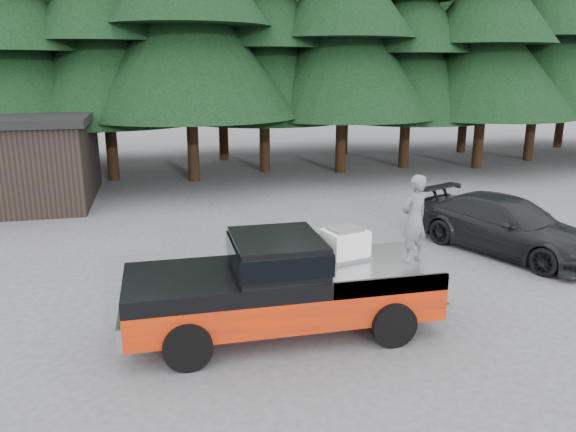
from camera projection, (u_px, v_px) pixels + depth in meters
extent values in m
plane|color=#48484A|center=(293.00, 313.00, 11.65)|extent=(120.00, 120.00, 0.00)
cube|color=black|center=(277.00, 252.00, 10.41)|extent=(1.66, 1.90, 0.59)
cube|color=white|center=(345.00, 245.00, 10.93)|extent=(0.93, 0.84, 0.54)
imported|color=#575B5F|center=(414.00, 219.00, 10.60)|extent=(0.72, 0.60, 1.70)
imported|color=black|center=(507.00, 226.00, 15.30)|extent=(3.98, 5.61, 1.51)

